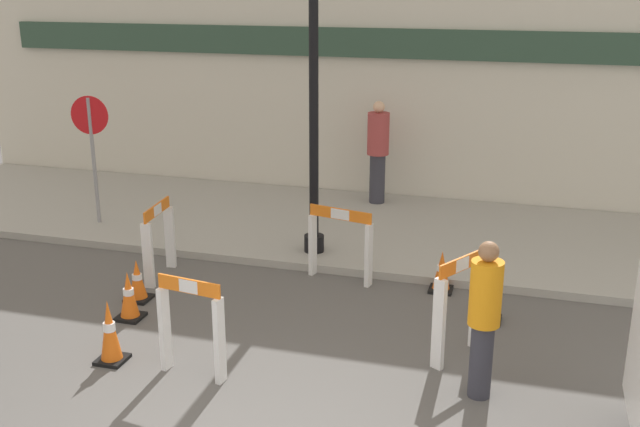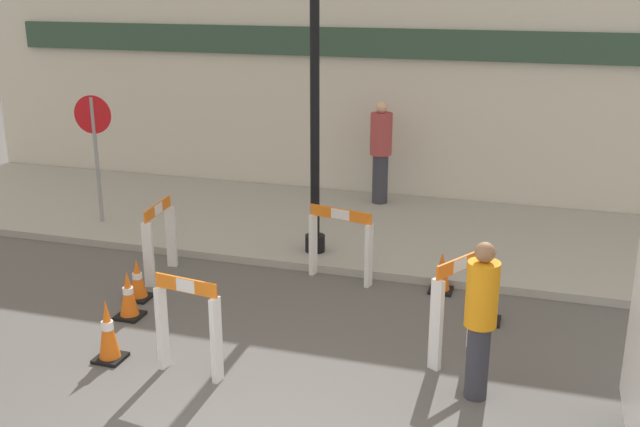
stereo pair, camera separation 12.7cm
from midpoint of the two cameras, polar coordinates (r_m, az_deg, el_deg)
name	(u,v)px [view 2 (the right image)]	position (r m, az deg, el deg)	size (l,w,h in m)	color
sidewalk_slab	(409,233)	(11.81, 7.07, -1.47)	(18.00, 3.75, 0.11)	#9E9B93
storefront_facade	(436,47)	(13.15, 9.08, 12.43)	(18.00, 0.22, 5.50)	beige
stop_sign	(95,138)	(12.26, -16.50, 5.55)	(0.60, 0.11, 2.04)	gray
barricade_0	(188,325)	(7.69, -9.54, -8.35)	(0.73, 0.23, 1.06)	white
barricade_1	(457,307)	(8.01, 10.83, -6.98)	(0.48, 0.69, 1.15)	white
barricade_2	(340,241)	(9.90, 1.93, -2.15)	(0.91, 0.33, 1.00)	white
barricade_3	(160,238)	(10.24, -11.78, -1.81)	(0.20, 0.81, 1.03)	white
traffic_cone_0	(108,331)	(8.24, -15.43, -8.62)	(0.30, 0.30, 0.70)	black
traffic_cone_1	(128,295)	(9.18, -14.01, -6.06)	(0.30, 0.30, 0.60)	black
traffic_cone_2	(489,299)	(9.03, 13.15, -6.36)	(0.30, 0.30, 0.61)	black
traffic_cone_3	(138,280)	(9.68, -13.37, -4.95)	(0.30, 0.30, 0.54)	black
traffic_cone_4	(442,273)	(9.76, 9.62, -4.47)	(0.30, 0.30, 0.55)	black
person_worker	(481,316)	(7.23, 12.64, -7.62)	(0.43, 0.43, 1.59)	#33333D
person_pedestrian	(381,149)	(12.92, 4.94, 4.90)	(0.50, 0.50, 1.78)	#33333D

